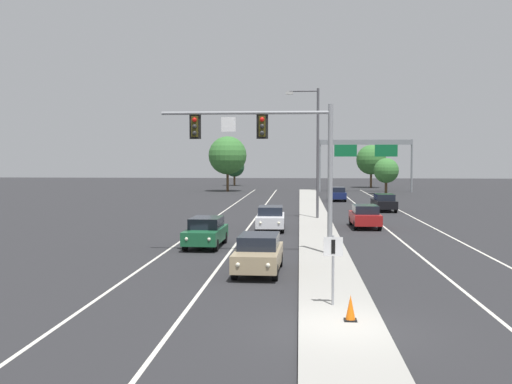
# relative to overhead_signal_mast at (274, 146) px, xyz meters

# --- Properties ---
(ground_plane) EXTENTS (260.00, 260.00, 0.00)m
(ground_plane) POSITION_rel_overhead_signal_mast_xyz_m (2.40, -12.40, -5.37)
(ground_plane) COLOR #28282B
(median_island) EXTENTS (2.40, 110.00, 0.15)m
(median_island) POSITION_rel_overhead_signal_mast_xyz_m (2.40, 5.60, -5.30)
(median_island) COLOR #9E9B93
(median_island) RESTS_ON ground
(lane_stripe_oncoming_center) EXTENTS (0.14, 100.00, 0.01)m
(lane_stripe_oncoming_center) POSITION_rel_overhead_signal_mast_xyz_m (-2.30, 12.60, -5.37)
(lane_stripe_oncoming_center) COLOR silver
(lane_stripe_oncoming_center) RESTS_ON ground
(lane_stripe_receding_center) EXTENTS (0.14, 100.00, 0.01)m
(lane_stripe_receding_center) POSITION_rel_overhead_signal_mast_xyz_m (7.10, 12.60, -5.37)
(lane_stripe_receding_center) COLOR silver
(lane_stripe_receding_center) RESTS_ON ground
(edge_stripe_left) EXTENTS (0.14, 100.00, 0.01)m
(edge_stripe_left) POSITION_rel_overhead_signal_mast_xyz_m (-5.60, 12.60, -5.37)
(edge_stripe_left) COLOR silver
(edge_stripe_left) RESTS_ON ground
(edge_stripe_right) EXTENTS (0.14, 100.00, 0.01)m
(edge_stripe_right) POSITION_rel_overhead_signal_mast_xyz_m (10.40, 12.60, -5.37)
(edge_stripe_right) COLOR silver
(edge_stripe_right) RESTS_ON ground
(overhead_signal_mast) EXTENTS (8.29, 0.44, 7.20)m
(overhead_signal_mast) POSITION_rel_overhead_signal_mast_xyz_m (0.00, 0.00, 0.00)
(overhead_signal_mast) COLOR gray
(overhead_signal_mast) RESTS_ON median_island
(median_sign_post) EXTENTS (0.60, 0.10, 2.20)m
(median_sign_post) POSITION_rel_overhead_signal_mast_xyz_m (2.28, -10.15, -3.79)
(median_sign_post) COLOR gray
(median_sign_post) RESTS_ON median_island
(street_lamp_median) EXTENTS (2.58, 0.28, 10.00)m
(street_lamp_median) POSITION_rel_overhead_signal_mast_xyz_m (2.39, 17.66, 0.42)
(street_lamp_median) COLOR #4C4C51
(street_lamp_median) RESTS_ON median_island
(car_oncoming_tan) EXTENTS (1.92, 4.51, 1.58)m
(car_oncoming_tan) POSITION_rel_overhead_signal_mast_xyz_m (-0.47, -4.20, -4.55)
(car_oncoming_tan) COLOR tan
(car_oncoming_tan) RESTS_ON ground
(car_oncoming_green) EXTENTS (1.91, 4.51, 1.58)m
(car_oncoming_green) POSITION_rel_overhead_signal_mast_xyz_m (-3.80, 2.87, -4.55)
(car_oncoming_green) COLOR #195633
(car_oncoming_green) RESTS_ON ground
(car_oncoming_white) EXTENTS (1.90, 4.50, 1.58)m
(car_oncoming_white) POSITION_rel_overhead_signal_mast_xyz_m (-0.69, 10.63, -4.55)
(car_oncoming_white) COLOR silver
(car_oncoming_white) RESTS_ON ground
(car_receding_red) EXTENTS (1.87, 4.49, 1.58)m
(car_receding_red) POSITION_rel_overhead_signal_mast_xyz_m (5.71, 12.46, -4.55)
(car_receding_red) COLOR maroon
(car_receding_red) RESTS_ON ground
(car_receding_black) EXTENTS (1.89, 4.50, 1.58)m
(car_receding_black) POSITION_rel_overhead_signal_mast_xyz_m (8.83, 25.68, -4.55)
(car_receding_black) COLOR black
(car_receding_black) RESTS_ON ground
(car_receding_navy) EXTENTS (1.87, 4.49, 1.58)m
(car_receding_navy) POSITION_rel_overhead_signal_mast_xyz_m (5.46, 38.61, -4.55)
(car_receding_navy) COLOR #141E4C
(car_receding_navy) RESTS_ON ground
(traffic_cone_median_nose) EXTENTS (0.36, 0.36, 0.74)m
(traffic_cone_median_nose) POSITION_rel_overhead_signal_mast_xyz_m (2.67, -11.94, -4.87)
(traffic_cone_median_nose) COLOR black
(traffic_cone_median_nose) RESTS_ON median_island
(highway_sign_gantry) EXTENTS (13.28, 0.42, 7.50)m
(highway_sign_gantry) POSITION_rel_overhead_signal_mast_xyz_m (10.60, 57.39, 0.79)
(highway_sign_gantry) COLOR gray
(highway_sign_gantry) RESTS_ON ground
(tree_far_left_a) EXTENTS (5.53, 5.53, 8.00)m
(tree_far_left_a) POSITION_rel_overhead_signal_mast_xyz_m (-9.20, 57.12, -0.15)
(tree_far_left_a) COLOR #4C3823
(tree_far_left_a) RESTS_ON ground
(tree_far_right_a) EXTENTS (4.84, 4.84, 7.00)m
(tree_far_right_a) POSITION_rel_overhead_signal_mast_xyz_m (12.85, 69.72, -0.80)
(tree_far_right_a) COLOR #4C3823
(tree_far_right_a) RESTS_ON ground
(tree_far_left_c) EXTENTS (3.51, 3.51, 5.09)m
(tree_far_left_c) POSITION_rel_overhead_signal_mast_xyz_m (-10.26, 75.83, -2.06)
(tree_far_left_c) COLOR #4C3823
(tree_far_left_c) RESTS_ON ground
(tree_far_right_c) EXTENTS (3.34, 3.34, 4.84)m
(tree_far_right_c) POSITION_rel_overhead_signal_mast_xyz_m (12.80, 52.29, -2.22)
(tree_far_right_c) COLOR #4C3823
(tree_far_right_c) RESTS_ON ground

